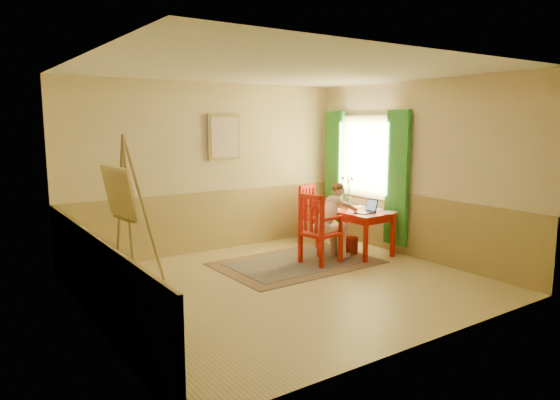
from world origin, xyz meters
TOP-DOWN VIEW (x-y plane):
  - room at (0.00, 0.00)m, footprint 5.04×4.54m
  - wainscot at (0.00, 0.80)m, footprint 5.00×4.50m
  - window at (2.42, 1.10)m, footprint 0.12×2.01m
  - wall_portrait at (0.25, 2.20)m, footprint 0.60×0.05m
  - rug at (0.69, 0.74)m, footprint 2.43×1.64m
  - table at (1.85, 0.72)m, footprint 0.77×1.23m
  - chair_left at (0.94, 0.52)m, footprint 0.58×0.57m
  - chair_back at (1.81, 1.74)m, footprint 0.56×0.58m
  - figure at (1.24, 0.58)m, footprint 0.94×0.48m
  - laptop at (1.86, 0.43)m, footprint 0.38×0.26m
  - papers at (2.04, 0.70)m, footprint 0.76×1.09m
  - vase at (2.13, 1.18)m, footprint 0.18×0.25m
  - wastebasket at (1.75, 0.70)m, footprint 0.27×0.27m
  - easel at (-1.83, 1.07)m, footprint 0.69×0.89m

SIDE VIEW (x-z plane):
  - rug at x=0.69m, z-range 0.00..0.02m
  - wastebasket at x=1.75m, z-range 0.00..0.28m
  - wainscot at x=0.00m, z-range 0.00..1.00m
  - chair_back at x=1.81m, z-range 0.00..1.03m
  - chair_left at x=0.94m, z-range 0.00..1.09m
  - table at x=1.85m, z-range 0.27..0.99m
  - figure at x=1.24m, z-range 0.06..1.29m
  - papers at x=2.04m, z-range 0.72..0.72m
  - laptop at x=1.86m, z-range 0.66..0.87m
  - vase at x=2.13m, z-range 0.70..1.21m
  - easel at x=-1.83m, z-range 0.18..2.19m
  - window at x=2.42m, z-range 0.25..2.45m
  - room at x=0.00m, z-range -0.02..2.82m
  - wall_portrait at x=0.25m, z-range 1.52..2.28m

